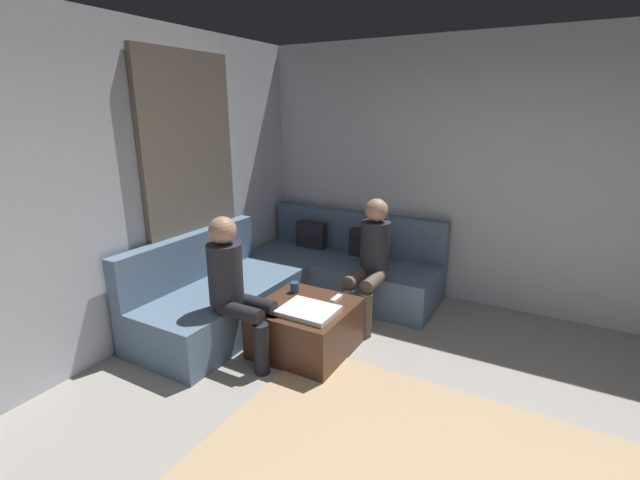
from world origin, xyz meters
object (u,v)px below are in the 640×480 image
at_px(sectional_couch, 294,280).
at_px(coffee_mug, 295,287).
at_px(game_remote, 337,298).
at_px(person_on_couch_side, 235,284).
at_px(person_on_couch_back, 371,257).
at_px(ottoman, 306,327).

relative_size(sectional_couch, coffee_mug, 26.84).
height_order(game_remote, person_on_couch_side, person_on_couch_side).
xyz_separation_m(coffee_mug, person_on_couch_back, (0.48, 0.58, 0.19)).
bearing_deg(game_remote, coffee_mug, -174.29).
relative_size(coffee_mug, person_on_couch_back, 0.08).
bearing_deg(game_remote, ottoman, -129.29).
distance_m(sectional_couch, person_on_couch_back, 0.91).
height_order(sectional_couch, person_on_couch_side, person_on_couch_side).
xyz_separation_m(ottoman, game_remote, (0.18, 0.22, 0.22)).
relative_size(coffee_mug, game_remote, 0.63).
xyz_separation_m(sectional_couch, person_on_couch_back, (0.83, 0.06, 0.38)).
bearing_deg(person_on_couch_back, person_on_couch_side, 59.15).
relative_size(game_remote, person_on_couch_side, 0.12).
bearing_deg(coffee_mug, sectional_couch, 123.41).
bearing_deg(person_on_couch_back, sectional_couch, 3.79).
bearing_deg(person_on_couch_back, game_remote, 81.47).
height_order(sectional_couch, coffee_mug, sectional_couch).
distance_m(ottoman, person_on_couch_back, 0.92).
distance_m(coffee_mug, person_on_couch_side, 0.62).
bearing_deg(sectional_couch, person_on_couch_back, 3.79).
distance_m(game_remote, person_on_couch_side, 0.88).
height_order(sectional_couch, person_on_couch_back, person_on_couch_back).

